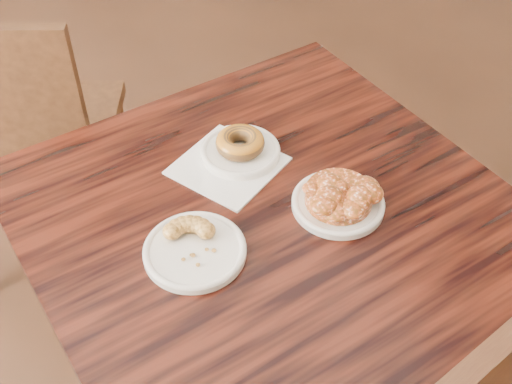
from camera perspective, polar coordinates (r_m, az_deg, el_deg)
name	(u,v)px	position (r m, az deg, el deg)	size (l,w,h in m)	color
floor	(136,379)	(1.84, -10.58, -16.01)	(5.00, 5.00, 0.00)	black
cafe_table	(268,330)	(1.44, 1.10, -12.18)	(0.83, 0.83, 0.75)	black
chair_far	(32,134)	(1.88, -19.27, 4.91)	(0.49, 0.49, 0.90)	black
napkin	(228,166)	(1.23, -2.51, 2.35)	(0.18, 0.18, 0.00)	white
plate_donut	(240,152)	(1.25, -1.40, 3.61)	(0.16, 0.16, 0.01)	white
plate_cruller	(195,251)	(1.08, -5.46, -5.26)	(0.17, 0.17, 0.01)	white
plate_fritter	(338,204)	(1.16, 7.29, -1.04)	(0.17, 0.17, 0.01)	silver
glazed_donut	(240,143)	(1.23, -1.42, 4.41)	(0.10, 0.10, 0.03)	#945E15
apple_fritter	(339,193)	(1.14, 7.41, -0.13)	(0.17, 0.17, 0.04)	#462407
cruller_fragment	(194,243)	(1.06, -5.54, -4.54)	(0.11, 0.11, 0.03)	brown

